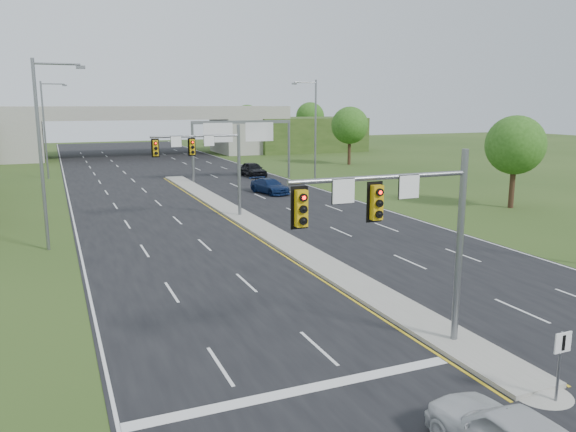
% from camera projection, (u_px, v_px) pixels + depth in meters
% --- Properties ---
extents(ground, '(240.00, 240.00, 0.00)m').
position_uv_depth(ground, '(453.00, 343.00, 20.27)').
color(ground, '#2C4318').
rests_on(ground, ground).
extents(road, '(24.00, 160.00, 0.02)m').
position_uv_depth(road, '(207.00, 197.00, 51.91)').
color(road, black).
rests_on(road, ground).
extents(median, '(2.00, 54.00, 0.16)m').
position_uv_depth(median, '(248.00, 221.00, 41.04)').
color(median, gray).
rests_on(median, road).
extents(median_nose, '(2.00, 2.00, 0.16)m').
position_uv_depth(median_nose, '(542.00, 392.00, 16.63)').
color(median_nose, gray).
rests_on(median_nose, road).
extents(lane_markings, '(23.72, 160.00, 0.01)m').
position_uv_depth(lane_markings, '(218.00, 209.00, 46.17)').
color(lane_markings, gold).
rests_on(lane_markings, road).
extents(signal_mast_near, '(6.62, 0.60, 7.00)m').
position_uv_depth(signal_mast_near, '(408.00, 221.00, 18.41)').
color(signal_mast_near, slate).
rests_on(signal_mast_near, ground).
extents(signal_mast_far, '(6.62, 0.60, 7.00)m').
position_uv_depth(signal_mast_far, '(210.00, 156.00, 41.02)').
color(signal_mast_far, slate).
rests_on(signal_mast_far, ground).
extents(keep_right_sign, '(0.60, 0.13, 2.20)m').
position_uv_depth(keep_right_sign, '(561.00, 355.00, 15.87)').
color(keep_right_sign, slate).
rests_on(keep_right_sign, ground).
extents(sign_gantry, '(11.58, 0.44, 6.67)m').
position_uv_depth(sign_gantry, '(241.00, 134.00, 62.39)').
color(sign_gantry, slate).
rests_on(sign_gantry, ground).
extents(overpass, '(80.00, 14.00, 8.10)m').
position_uv_depth(overpass, '(136.00, 134.00, 91.90)').
color(overpass, gray).
rests_on(overpass, ground).
extents(lightpole_l_mid, '(2.85, 0.25, 11.00)m').
position_uv_depth(lightpole_l_mid, '(44.00, 146.00, 32.11)').
color(lightpole_l_mid, slate).
rests_on(lightpole_l_mid, ground).
extents(lightpole_l_far, '(2.85, 0.25, 11.00)m').
position_uv_depth(lightpole_l_far, '(46.00, 125.00, 63.75)').
color(lightpole_l_far, slate).
rests_on(lightpole_l_far, ground).
extents(lightpole_r_far, '(2.85, 0.25, 11.00)m').
position_uv_depth(lightpole_r_far, '(314.00, 126.00, 60.28)').
color(lightpole_r_far, slate).
rests_on(lightpole_r_far, ground).
extents(tree_r_near, '(4.80, 4.80, 7.60)m').
position_uv_depth(tree_r_near, '(515.00, 145.00, 45.68)').
color(tree_r_near, '#382316').
rests_on(tree_r_near, ground).
extents(tree_r_mid, '(5.20, 5.20, 8.12)m').
position_uv_depth(tree_r_mid, '(350.00, 125.00, 78.77)').
color(tree_r_mid, '#382316').
rests_on(tree_r_mid, ground).
extents(tree_back_c, '(5.60, 5.60, 8.32)m').
position_uv_depth(tree_back_c, '(247.00, 119.00, 113.28)').
color(tree_back_c, '#382316').
rests_on(tree_back_c, ground).
extents(tree_back_d, '(6.00, 6.00, 8.85)m').
position_uv_depth(tree_back_d, '(310.00, 117.00, 118.52)').
color(tree_back_d, '#382316').
rests_on(tree_back_d, ground).
extents(car_far_b, '(3.00, 5.23, 1.43)m').
position_uv_depth(car_far_b, '(270.00, 186.00, 53.88)').
color(car_far_b, '#0B1B42').
rests_on(car_far_b, road).
extents(car_far_c, '(2.34, 5.07, 1.68)m').
position_uv_depth(car_far_c, '(253.00, 169.00, 66.46)').
color(car_far_c, black).
rests_on(car_far_c, road).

